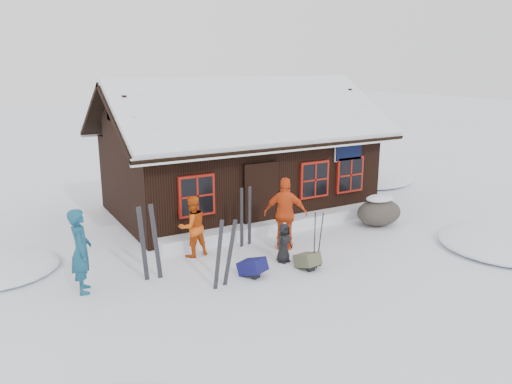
% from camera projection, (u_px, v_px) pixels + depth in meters
% --- Properties ---
extents(ground, '(120.00, 120.00, 0.00)m').
position_uv_depth(ground, '(279.00, 265.00, 12.21)').
color(ground, white).
rests_on(ground, ground).
extents(mountain_hut, '(8.90, 6.09, 4.42)m').
position_uv_depth(mountain_hut, '(238.00, 163.00, 16.73)').
color(mountain_hut, black).
rests_on(mountain_hut, ground).
extents(snow_drift, '(7.60, 0.60, 0.35)m').
position_uv_depth(snow_drift, '(281.00, 224.00, 14.78)').
color(snow_drift, white).
rests_on(snow_drift, ground).
extents(snow_mounds, '(20.60, 13.20, 0.48)m').
position_uv_depth(snow_mounds, '(293.00, 233.00, 14.58)').
color(snow_mounds, white).
rests_on(snow_mounds, ground).
extents(skier_teal, '(0.55, 0.74, 1.86)m').
position_uv_depth(skier_teal, '(81.00, 251.00, 10.59)').
color(skier_teal, navy).
rests_on(skier_teal, ground).
extents(skier_orange_left, '(0.83, 0.67, 1.58)m').
position_uv_depth(skier_orange_left, '(192.00, 226.00, 12.64)').
color(skier_orange_left, '#CF4C0E').
rests_on(skier_orange_left, ground).
extents(skier_orange_right, '(1.19, 1.07, 1.94)m').
position_uv_depth(skier_orange_right, '(286.00, 214.00, 13.07)').
color(skier_orange_right, '#E24917').
rests_on(skier_orange_right, ground).
extents(skier_crouched, '(0.55, 0.44, 0.99)m').
position_uv_depth(skier_crouched, '(284.00, 243.00, 12.31)').
color(skier_crouched, black).
rests_on(skier_crouched, ground).
extents(boulder, '(1.45, 1.09, 0.84)m').
position_uv_depth(boulder, '(379.00, 211.00, 15.18)').
color(boulder, '#48423A').
rests_on(boulder, ground).
extents(ski_pair_left, '(0.58, 0.18, 1.58)m').
position_uv_depth(ski_pair_left, '(224.00, 255.00, 10.88)').
color(ski_pair_left, black).
rests_on(ski_pair_left, ground).
extents(ski_pair_mid, '(0.53, 0.11, 1.82)m').
position_uv_depth(ski_pair_mid, '(149.00, 244.00, 11.20)').
color(ski_pair_mid, black).
rests_on(ski_pair_mid, ground).
extents(ski_pair_right, '(0.38, 0.10, 1.68)m').
position_uv_depth(ski_pair_right, '(246.00, 218.00, 13.36)').
color(ski_pair_right, black).
rests_on(ski_pair_right, ground).
extents(ski_poles, '(0.26, 0.13, 1.45)m').
position_uv_depth(ski_poles, '(317.00, 242.00, 11.81)').
color(ski_poles, black).
rests_on(ski_poles, ground).
extents(backpack_blue, '(0.63, 0.71, 0.32)m').
position_uv_depth(backpack_blue, '(252.00, 270.00, 11.55)').
color(backpack_blue, '#11124C').
rests_on(backpack_blue, ground).
extents(backpack_olive, '(0.48, 0.60, 0.31)m').
position_uv_depth(backpack_olive, '(307.00, 263.00, 11.96)').
color(backpack_olive, '#4D4F38').
rests_on(backpack_olive, ground).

